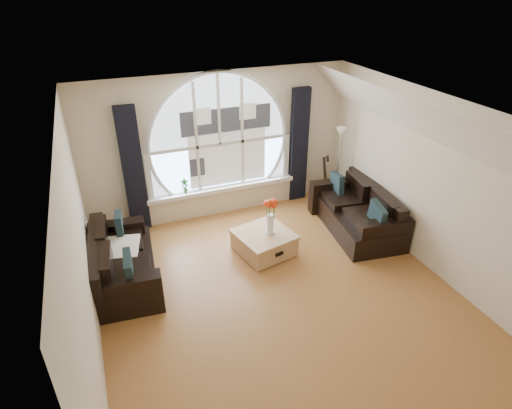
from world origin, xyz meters
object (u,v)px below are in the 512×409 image
sofa_right (356,211)px  coffee_chest (264,242)px  vase_flowers (270,213)px  guitar (323,178)px  sofa_left (123,259)px  floor_lamp (338,167)px  potted_plant (185,186)px

sofa_right → coffee_chest: size_ratio=2.15×
vase_flowers → guitar: 2.12m
sofa_left → floor_lamp: floor_lamp is taller
floor_lamp → guitar: size_ratio=1.51×
coffee_chest → sofa_left: bearing=165.1°
sofa_left → guitar: (4.04, 1.13, 0.13)m
potted_plant → floor_lamp: bearing=-9.5°
sofa_right → guitar: size_ratio=1.75×
vase_flowers → guitar: bearing=36.6°
guitar → coffee_chest: bearing=-156.0°
vase_flowers → guitar: (1.69, 1.25, -0.24)m
sofa_right → coffee_chest: bearing=-171.1°
sofa_right → sofa_left: bearing=-173.1°
potted_plant → sofa_right: bearing=-29.4°
guitar → sofa_right: bearing=-98.8°
sofa_left → potted_plant: 2.02m
guitar → sofa_left: bearing=-174.8°
floor_lamp → sofa_right: bearing=-101.0°
sofa_left → vase_flowers: (2.35, -0.12, 0.37)m
vase_flowers → floor_lamp: 2.23m
sofa_right → coffee_chest: sofa_right is taller
floor_lamp → potted_plant: floor_lamp is taller
vase_flowers → potted_plant: (-1.03, 1.62, -0.08)m
sofa_left → guitar: size_ratio=1.67×
sofa_left → vase_flowers: vase_flowers is taller
floor_lamp → potted_plant: bearing=170.5°
vase_flowers → potted_plant: 1.92m
coffee_chest → floor_lamp: 2.37m
guitar → potted_plant: size_ratio=3.79×
sofa_right → vase_flowers: vase_flowers is taller
sofa_right → coffee_chest: 1.83m
sofa_left → floor_lamp: (4.28, 1.00, 0.40)m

